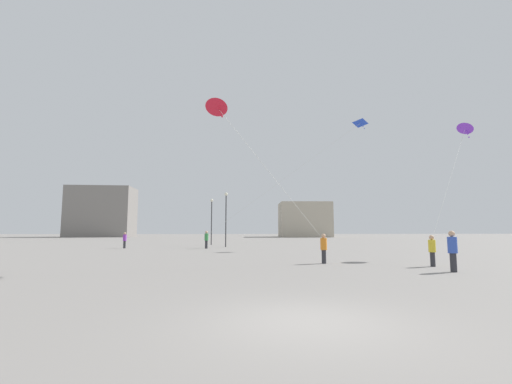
% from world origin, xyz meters
% --- Properties ---
extents(ground_plane, '(300.00, 300.00, 0.00)m').
position_xyz_m(ground_plane, '(0.00, 0.00, 0.00)').
color(ground_plane, gray).
extents(person_in_blue, '(0.40, 0.40, 1.82)m').
position_xyz_m(person_in_blue, '(8.22, 7.80, 1.00)').
color(person_in_blue, '#2D2D33').
rests_on(person_in_blue, ground_plane).
extents(person_in_purple, '(0.35, 0.35, 1.62)m').
position_xyz_m(person_in_purple, '(-12.65, 28.82, 0.89)').
color(person_in_purple, '#2D2D33').
rests_on(person_in_purple, ground_plane).
extents(person_in_yellow, '(0.35, 0.35, 1.59)m').
position_xyz_m(person_in_yellow, '(8.60, 10.07, 0.87)').
color(person_in_yellow, '#2D2D33').
rests_on(person_in_yellow, ground_plane).
extents(person_in_green, '(0.38, 0.38, 1.75)m').
position_xyz_m(person_in_green, '(-4.33, 27.83, 0.96)').
color(person_in_green, '#2D2D33').
rests_on(person_in_green, ground_plane).
extents(person_in_orange, '(0.36, 0.36, 1.65)m').
position_xyz_m(person_in_orange, '(3.46, 11.95, 0.90)').
color(person_in_orange, '#2D2D33').
rests_on(person_in_orange, ground_plane).
extents(kite_cobalt_delta, '(16.57, 1.24, 11.97)m').
position_xyz_m(kite_cobalt_delta, '(11.02, 27.08, 12.58)').
color(kite_cobalt_delta, blue).
extents(kite_crimson_diamond, '(6.62, 2.43, 7.31)m').
position_xyz_m(kite_crimson_diamond, '(-2.43, 10.17, 8.18)').
color(kite_crimson_diamond, red).
extents(kite_violet_diamond, '(7.26, 6.82, 8.31)m').
position_xyz_m(kite_violet_diamond, '(15.11, 16.12, 9.15)').
color(kite_violet_diamond, purple).
extents(building_left_hall, '(16.39, 10.77, 13.21)m').
position_xyz_m(building_left_hall, '(-37.00, 87.15, 6.61)').
color(building_left_hall, gray).
rests_on(building_left_hall, ground_plane).
extents(building_centre_hall, '(13.58, 11.92, 9.03)m').
position_xyz_m(building_centre_hall, '(17.00, 83.95, 4.52)').
color(building_centre_hall, '#B2A893').
rests_on(building_centre_hall, ground_plane).
extents(lamppost_east, '(0.36, 0.36, 5.72)m').
position_xyz_m(lamppost_east, '(-4.41, 36.16, 3.76)').
color(lamppost_east, '#2D2D30').
rests_on(lamppost_east, ground_plane).
extents(lamppost_west, '(0.36, 0.36, 5.98)m').
position_xyz_m(lamppost_west, '(-2.48, 30.87, 3.91)').
color(lamppost_west, '#2D2D30').
rests_on(lamppost_west, ground_plane).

